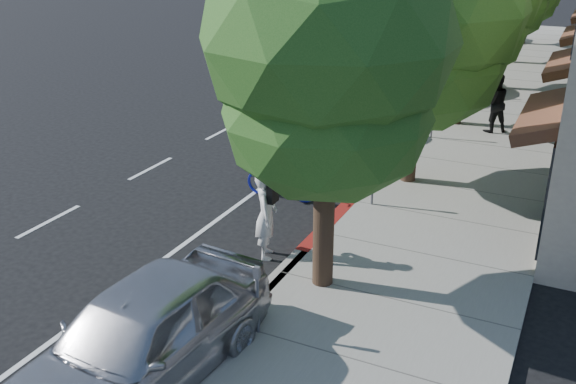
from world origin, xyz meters
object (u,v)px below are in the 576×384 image
Objects in this scene: dark_sedan at (444,78)px; dark_suv_far at (484,29)px; street_tree_1 at (420,13)px; bicycle at (281,180)px; near_car_a at (140,338)px; cyclist at (266,215)px; street_tree_0 at (328,47)px; white_pickup at (435,53)px; pedestrian at (494,103)px; silver_suv at (324,129)px.

dark_suv_far is (-0.80, 13.73, 0.08)m from dark_sedan.
bicycle is at bearing -139.41° from street_tree_1.
street_tree_1 is 11.04m from dark_sedan.
street_tree_1 is 3.88× the size of bicycle.
cyclist is at bearing 97.42° from near_car_a.
near_car_a is (-1.40, -3.77, -3.83)m from street_tree_0.
street_tree_0 is 4.11m from cyclist.
street_tree_1 is at bearing 86.73° from near_car_a.
white_pickup is at bearing -20.47° from cyclist.
dark_suv_far is 0.99× the size of near_car_a.
near_car_a is (0.20, -4.50, -0.12)m from cyclist.
street_tree_0 is 3.83× the size of bicycle.
dark_sedan is at bearing -5.92° from bicycle.
dark_sedan is (-1.40, 10.27, -3.80)m from street_tree_1.
dark_suv_far is 18.82m from pedestrian.
silver_suv is 2.77× the size of pedestrian.
street_tree_0 is 0.99× the size of street_tree_1.
dark_sedan is 0.93× the size of near_car_a.
street_tree_0 is 1.52× the size of dark_suv_far.
street_tree_1 reaches higher than near_car_a.
white_pickup is (0.00, 14.08, 0.01)m from silver_suv.
cyclist is 0.36× the size of silver_suv.
bicycle is at bearing -90.83° from dark_suv_far.
dark_suv_far is (-0.60, 29.27, -0.12)m from cyclist.
dark_sedan is at bearing -25.33° from cyclist.
cyclist is at bearing 41.02° from pedestrian.
cyclist reaches higher than bicycle.
white_pickup is 10.99m from pedestrian.
silver_suv is (-3.10, 1.50, -3.80)m from street_tree_1.
silver_suv is at bearing -12.10° from cyclist.
white_pickup is 25.41m from near_car_a.
near_car_a is (0.80, -33.77, 0.00)m from dark_suv_far.
pedestrian is (4.41, 4.02, 0.38)m from silver_suv.
cyclist is at bearing -90.20° from white_pickup.
white_pickup is (-3.10, 15.58, -3.79)m from street_tree_1.
cyclist is 29.28m from dark_suv_far.
dark_sedan is 13.76m from dark_suv_far.
street_tree_0 is at bearing -86.14° from white_pickup.
pedestrian is at bearing 84.83° from near_car_a.
street_tree_1 reaches higher than dark_suv_far.
street_tree_1 is at bearing -86.56° from dark_sedan.
pedestrian is at bearing -64.64° from dark_sedan.
near_car_a reaches higher than dark_suv_far.
dark_suv_far reaches higher than bicycle.
silver_suv is 22.52m from dark_suv_far.
near_car_a reaches higher than dark_sedan.
dark_suv_far is at bearing -113.13° from pedestrian.
street_tree_0 is at bearing -139.04° from cyclist.
white_pickup is (-0.40, 17.89, 0.25)m from bicycle.
street_tree_0 is 1.63× the size of dark_sedan.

